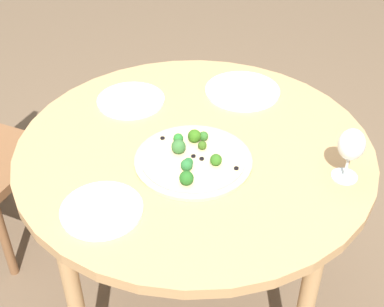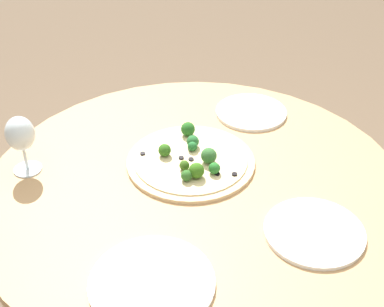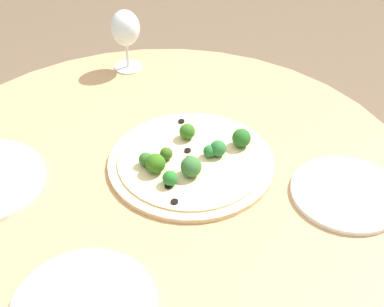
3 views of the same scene
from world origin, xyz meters
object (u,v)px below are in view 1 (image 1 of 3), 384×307
Objects in this scene: plate_far at (131,100)px; plate_side at (242,91)px; pizza at (192,158)px; plate_near at (102,210)px; wine_glass at (351,146)px.

plate_far and plate_side have the same top height.
pizza is 1.59× the size of plate_near.
wine_glass is at bearing -29.21° from plate_far.
pizza reaches higher than plate_near.
pizza is at bearing 44.16° from plate_near.
plate_side is (-0.27, 0.44, -0.10)m from wine_glass.
pizza is 0.44m from wine_glass.
wine_glass is 0.62× the size of plate_side.
wine_glass is 0.70× the size of plate_far.
plate_near is at bearing -135.84° from pizza.
plate_side is (0.38, 0.61, 0.00)m from plate_near.
pizza reaches higher than plate_far.
plate_far is at bearing 89.73° from plate_near.
pizza is 1.50× the size of plate_far.
wine_glass is 0.53m from plate_side.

